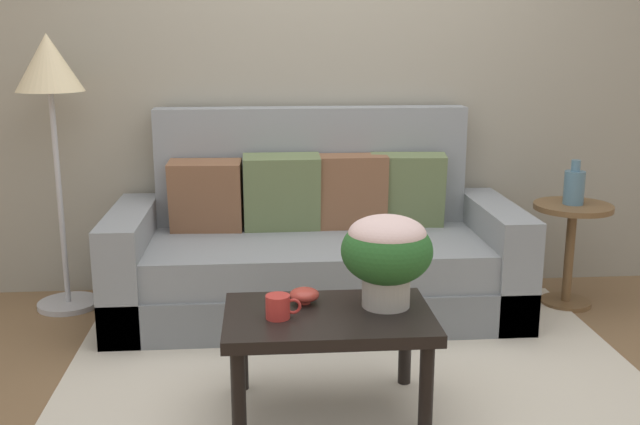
# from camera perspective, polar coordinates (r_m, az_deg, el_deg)

# --- Properties ---
(ground_plane) EXTENTS (14.00, 14.00, 0.00)m
(ground_plane) POSITION_cam_1_polar(r_m,az_deg,el_deg) (3.38, 2.57, -12.46)
(ground_plane) COLOR brown
(wall_back) EXTENTS (6.40, 0.12, 2.72)m
(wall_back) POSITION_cam_1_polar(r_m,az_deg,el_deg) (4.34, 0.60, 11.94)
(wall_back) COLOR gray
(wall_back) RESTS_ON ground
(area_rug) EXTENTS (2.59, 1.67, 0.01)m
(area_rug) POSITION_cam_1_polar(r_m,az_deg,el_deg) (3.56, 2.17, -10.99)
(area_rug) COLOR beige
(area_rug) RESTS_ON ground
(couch) EXTENTS (2.17, 0.89, 1.09)m
(couch) POSITION_cam_1_polar(r_m,az_deg,el_deg) (4.03, -0.42, -2.97)
(couch) COLOR slate
(couch) RESTS_ON ground
(coffee_table) EXTENTS (0.82, 0.53, 0.42)m
(coffee_table) POSITION_cam_1_polar(r_m,az_deg,el_deg) (2.93, 0.66, -8.96)
(coffee_table) COLOR black
(coffee_table) RESTS_ON ground
(side_table) EXTENTS (0.43, 0.43, 0.58)m
(side_table) POSITION_cam_1_polar(r_m,az_deg,el_deg) (4.30, 18.94, -1.74)
(side_table) COLOR brown
(side_table) RESTS_ON ground
(floor_lamp) EXTENTS (0.35, 0.35, 1.50)m
(floor_lamp) POSITION_cam_1_polar(r_m,az_deg,el_deg) (4.15, -20.26, 9.16)
(floor_lamp) COLOR #B2B2B7
(floor_lamp) RESTS_ON ground
(potted_plant) EXTENTS (0.37, 0.37, 0.37)m
(potted_plant) POSITION_cam_1_polar(r_m,az_deg,el_deg) (2.91, 5.22, -2.94)
(potted_plant) COLOR #B7B2A8
(potted_plant) RESTS_ON coffee_table
(coffee_mug) EXTENTS (0.14, 0.09, 0.09)m
(coffee_mug) POSITION_cam_1_polar(r_m,az_deg,el_deg) (2.84, -3.24, -7.33)
(coffee_mug) COLOR red
(coffee_mug) RESTS_ON coffee_table
(snack_bowl) EXTENTS (0.12, 0.12, 0.06)m
(snack_bowl) POSITION_cam_1_polar(r_m,az_deg,el_deg) (2.99, -1.23, -6.44)
(snack_bowl) COLOR #B2382D
(snack_bowl) RESTS_ON coffee_table
(table_vase) EXTENTS (0.11, 0.11, 0.25)m
(table_vase) POSITION_cam_1_polar(r_m,az_deg,el_deg) (4.24, 19.18, 1.94)
(table_vase) COLOR slate
(table_vase) RESTS_ON side_table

